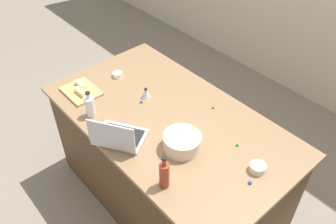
{
  "coord_description": "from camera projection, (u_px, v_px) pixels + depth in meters",
  "views": [
    {
      "loc": [
        1.33,
        -1.16,
        2.49
      ],
      "look_at": [
        0.0,
        0.0,
        0.95
      ],
      "focal_mm": 37.32,
      "sensor_mm": 36.0,
      "label": 1
    }
  ],
  "objects": [
    {
      "name": "candy_1",
      "position": [
        141.0,
        102.0,
        2.49
      ],
      "size": [
        0.02,
        0.02,
        0.02
      ],
      "primitive_type": "sphere",
      "color": "blue",
      "rests_on": "island_counter"
    },
    {
      "name": "candy_3",
      "position": [
        250.0,
        182.0,
        1.95
      ],
      "size": [
        0.02,
        0.02,
        0.02
      ],
      "primitive_type": "sphere",
      "color": "blue",
      "rests_on": "island_counter"
    },
    {
      "name": "bottle_vinegar",
      "position": [
        90.0,
        106.0,
        2.34
      ],
      "size": [
        0.07,
        0.07,
        0.2
      ],
      "color": "white",
      "rests_on": "island_counter"
    },
    {
      "name": "candy_0",
      "position": [
        172.0,
        128.0,
        2.29
      ],
      "size": [
        0.02,
        0.02,
        0.02
      ],
      "primitive_type": "sphere",
      "color": "#CC3399",
      "rests_on": "island_counter"
    },
    {
      "name": "ramekin_small",
      "position": [
        117.0,
        75.0,
        2.73
      ],
      "size": [
        0.07,
        0.07,
        0.04
      ],
      "primitive_type": "cylinder",
      "color": "white",
      "rests_on": "island_counter"
    },
    {
      "name": "kitchen_timer",
      "position": [
        146.0,
        93.0,
        2.52
      ],
      "size": [
        0.07,
        0.07,
        0.08
      ],
      "color": "#B2B2B7",
      "rests_on": "island_counter"
    },
    {
      "name": "mixing_bowl_large",
      "position": [
        182.0,
        142.0,
        2.13
      ],
      "size": [
        0.24,
        0.24,
        0.1
      ],
      "color": "beige",
      "rests_on": "island_counter"
    },
    {
      "name": "candy_2",
      "position": [
        213.0,
        107.0,
        2.44
      ],
      "size": [
        0.02,
        0.02,
        0.02
      ],
      "primitive_type": "sphere",
      "color": "green",
      "rests_on": "island_counter"
    },
    {
      "name": "ground_plane",
      "position": [
        168.0,
        196.0,
        2.96
      ],
      "size": [
        12.0,
        12.0,
        0.0
      ],
      "primitive_type": "plane",
      "color": "slate"
    },
    {
      "name": "island_counter",
      "position": [
        168.0,
        161.0,
        2.67
      ],
      "size": [
        1.78,
        1.0,
        0.9
      ],
      "color": "#4C331E",
      "rests_on": "ground"
    },
    {
      "name": "bottle_soy",
      "position": [
        164.0,
        174.0,
        1.89
      ],
      "size": [
        0.06,
        0.06,
        0.23
      ],
      "color": "maroon",
      "rests_on": "island_counter"
    },
    {
      "name": "butter_stick_right",
      "position": [
        80.0,
        85.0,
        2.6
      ],
      "size": [
        0.11,
        0.04,
        0.04
      ],
      "primitive_type": "cube",
      "rotation": [
        0.0,
        0.0,
        0.02
      ],
      "color": "#F4E58C",
      "rests_on": "cutting_board"
    },
    {
      "name": "candy_4",
      "position": [
        237.0,
        145.0,
        2.17
      ],
      "size": [
        0.02,
        0.02,
        0.02
      ],
      "primitive_type": "sphere",
      "color": "green",
      "rests_on": "island_counter"
    },
    {
      "name": "ramekin_medium",
      "position": [
        258.0,
        168.0,
        2.01
      ],
      "size": [
        0.09,
        0.09,
        0.05
      ],
      "primitive_type": "cylinder",
      "color": "beige",
      "rests_on": "island_counter"
    },
    {
      "name": "butter_stick_left",
      "position": [
        81.0,
        92.0,
        2.53
      ],
      "size": [
        0.11,
        0.04,
        0.04
      ],
      "primitive_type": "cube",
      "rotation": [
        0.0,
        0.0,
        0.05
      ],
      "color": "#F4E58C",
      "rests_on": "cutting_board"
    },
    {
      "name": "cutting_board",
      "position": [
        81.0,
        91.0,
        2.58
      ],
      "size": [
        0.28,
        0.22,
        0.02
      ],
      "primitive_type": "cube",
      "color": "tan",
      "rests_on": "island_counter"
    },
    {
      "name": "laptop",
      "position": [
        118.0,
        137.0,
        2.17
      ],
      "size": [
        0.38,
        0.36,
        0.22
      ],
      "color": "#B7B7BC",
      "rests_on": "island_counter"
    }
  ]
}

